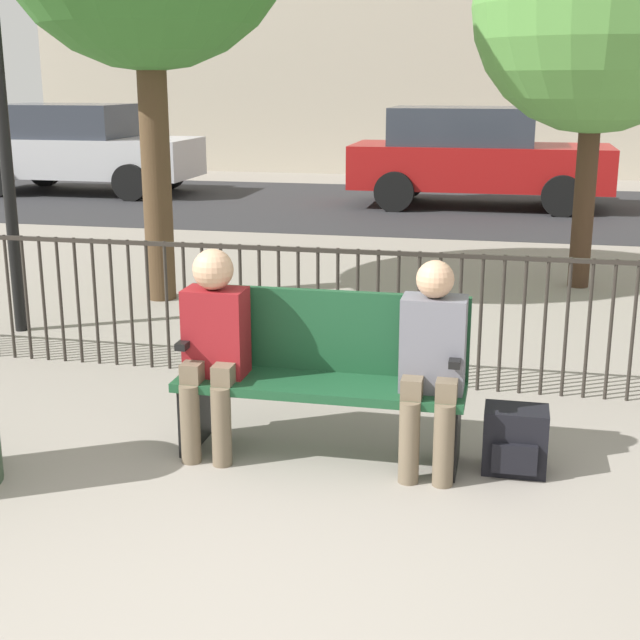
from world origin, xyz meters
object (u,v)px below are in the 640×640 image
Objects in this scene: park_bench at (323,370)px; backpack at (515,441)px; seated_person_0 at (213,340)px; tree_1 at (599,7)px; parked_car_0 at (475,156)px; seated_person_1 at (432,357)px; parked_car_1 at (78,147)px.

backpack is at bearing -2.27° from park_bench.
tree_1 is (2.29, 4.80, 2.06)m from seated_person_0.
seated_person_0 is 3.26× the size of backpack.
tree_1 reaches higher than parked_car_0.
seated_person_1 is 0.28× the size of parked_car_0.
parked_car_1 is at bearing 120.18° from seated_person_0.
seated_person_0 is 5.70m from tree_1.
parked_car_0 and parked_car_1 have the same top height.
backpack is 0.09× the size of parked_car_1.
parked_car_0 is at bearing 94.01° from backpack.
parked_car_0 is at bearing 88.16° from park_bench.
park_bench is 5.45m from tree_1.
tree_1 is (1.69, 4.67, 2.24)m from park_bench.
seated_person_1 is at bearing -11.91° from park_bench.
backpack is 10.54m from parked_car_0.
parked_car_0 is at bearing 84.97° from seated_person_0.
park_bench is 10.46m from parked_car_0.
seated_person_0 is 1.74m from backpack.
backpack is 0.09× the size of parked_car_0.
parked_car_0 is at bearing 91.52° from seated_person_1.
tree_1 is (1.07, 4.80, 2.08)m from seated_person_1.
parked_car_1 reaches higher than seated_person_1.
parked_car_1 is (-6.34, 10.90, 0.18)m from seated_person_0.
tree_1 is 10.73m from parked_car_1.
parked_car_0 reaches higher than park_bench.
seated_person_1 is 0.29× the size of tree_1.
park_bench is 0.38× the size of parked_car_0.
park_bench is at bearing -57.23° from parked_car_1.
parked_car_0 is (0.93, 10.58, 0.18)m from seated_person_0.
seated_person_0 is at bearing -59.82° from parked_car_1.
park_bench is 12.81m from parked_car_1.
seated_person_1 is (1.21, -0.00, -0.02)m from seated_person_0.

